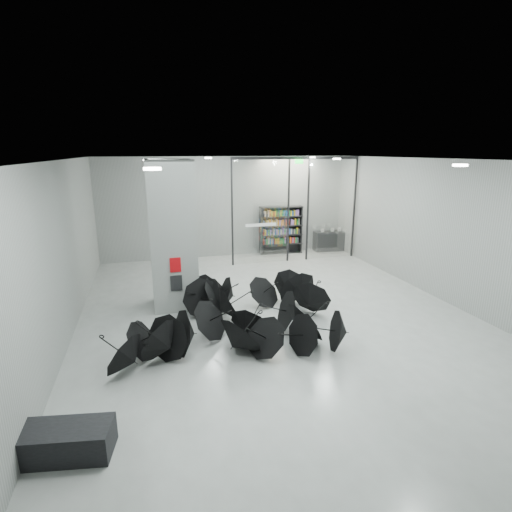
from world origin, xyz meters
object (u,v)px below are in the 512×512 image
object	(u,v)px
bookshelf	(281,230)
shop_counter	(330,241)
column	(172,236)
bench	(62,442)
umbrella_cluster	(240,320)

from	to	relation	value
bookshelf	shop_counter	size ratio (longest dim) A/B	1.42
column	bench	world-z (taller)	column
bookshelf	umbrella_cluster	bearing A→B (deg)	-111.46
column	umbrella_cluster	distance (m)	3.06
shop_counter	umbrella_cluster	distance (m)	8.80
column	bookshelf	size ratio (longest dim) A/B	2.02
bookshelf	umbrella_cluster	distance (m)	7.74
bookshelf	shop_counter	world-z (taller)	bookshelf
bench	umbrella_cluster	bearing A→B (deg)	53.11
shop_counter	umbrella_cluster	xyz separation A→B (m)	(-5.61, -6.78, -0.11)
column	shop_counter	size ratio (longest dim) A/B	2.86
bookshelf	umbrella_cluster	world-z (taller)	bookshelf
bookshelf	umbrella_cluster	size ratio (longest dim) A/B	0.34
bench	shop_counter	world-z (taller)	shop_counter
column	umbrella_cluster	xyz separation A→B (m)	(1.35, -2.17, -1.69)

